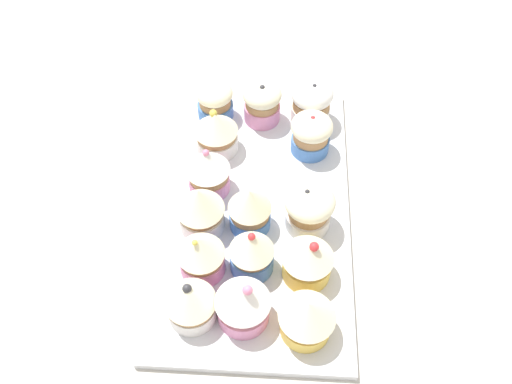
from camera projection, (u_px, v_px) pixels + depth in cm
name	position (u px, v px, depth cm)	size (l,w,h in cm)	color
ground_plane	(256.00, 216.00, 77.76)	(180.00, 180.00, 3.00)	beige
baking_tray	(256.00, 208.00, 76.08)	(45.71, 25.28, 1.20)	silver
cupcake_0	(215.00, 101.00, 83.43)	(5.52, 5.52, 6.12)	#477AC6
cupcake_1	(216.00, 132.00, 79.05)	(6.33, 6.33, 7.25)	white
cupcake_2	(208.00, 170.00, 74.31)	(6.09, 6.09, 7.80)	pink
cupcake_3	(200.00, 208.00, 70.42)	(6.26, 6.26, 7.69)	white
cupcake_4	(201.00, 254.00, 66.88)	(5.89, 5.89, 7.17)	pink
cupcake_5	(191.00, 302.00, 63.43)	(6.09, 6.09, 6.65)	white
cupcake_6	(265.00, 102.00, 82.74)	(5.82, 5.82, 6.92)	pink
cupcake_7	(250.00, 208.00, 70.68)	(5.64, 5.64, 7.41)	#477AC6
cupcake_8	(255.00, 252.00, 67.01)	(5.56, 5.56, 7.39)	#477AC6
cupcake_9	(243.00, 302.00, 62.77)	(6.51, 6.51, 7.82)	pink
cupcake_10	(311.00, 101.00, 82.44)	(6.29, 6.29, 7.43)	white
cupcake_11	(311.00, 134.00, 79.03)	(6.00, 6.00, 6.66)	#477AC6
cupcake_12	(309.00, 208.00, 70.87)	(6.57, 6.57, 7.06)	white
cupcake_13	(308.00, 259.00, 66.57)	(6.37, 6.37, 7.06)	#EFC651
cupcake_14	(307.00, 316.00, 61.97)	(6.58, 6.58, 6.80)	#EFC651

